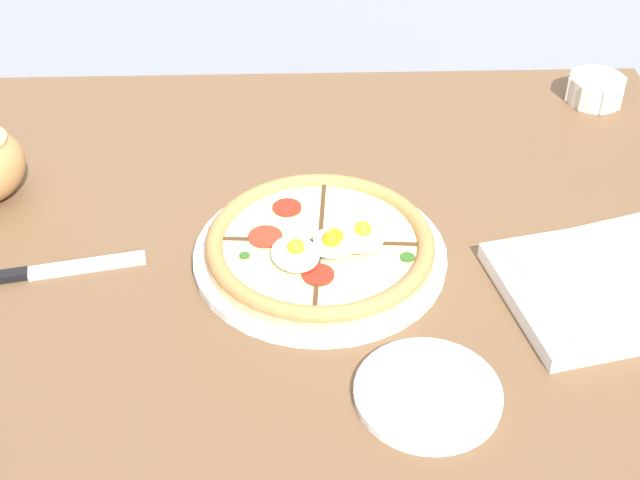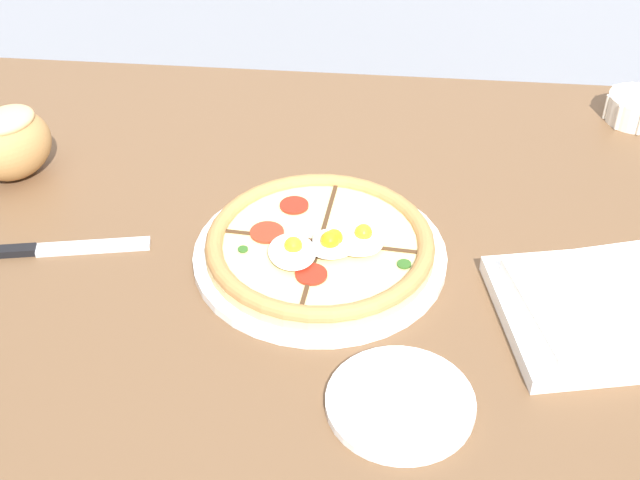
% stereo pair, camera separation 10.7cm
% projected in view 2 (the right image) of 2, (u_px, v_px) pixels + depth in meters
% --- Properties ---
extents(dining_table, '(1.15, 0.91, 0.77)m').
position_uv_depth(dining_table, '(292.00, 313.00, 1.18)').
color(dining_table, brown).
rests_on(dining_table, ground_plane).
extents(pizza, '(0.31, 0.31, 0.05)m').
position_uv_depth(pizza, '(320.00, 247.00, 1.07)').
color(pizza, white).
rests_on(pizza, dining_table).
extents(ramekin_bowl, '(0.09, 0.09, 0.04)m').
position_uv_depth(ramekin_bowl, '(636.00, 107.00, 1.33)').
color(ramekin_bowl, silver).
rests_on(ramekin_bowl, dining_table).
extents(napkin_folded, '(0.27, 0.25, 0.04)m').
position_uv_depth(napkin_folded, '(607.00, 308.00, 1.00)').
color(napkin_folded, white).
rests_on(napkin_folded, dining_table).
extents(bread_piece_near, '(0.13, 0.14, 0.10)m').
position_uv_depth(bread_piece_near, '(12.00, 142.00, 1.20)').
color(bread_piece_near, '#B27F47').
rests_on(bread_piece_near, dining_table).
extents(knife_main, '(0.24, 0.06, 0.01)m').
position_uv_depth(knife_main, '(49.00, 249.00, 1.10)').
color(knife_main, silver).
rests_on(knife_main, dining_table).
extents(side_saucer, '(0.15, 0.15, 0.01)m').
position_uv_depth(side_saucer, '(400.00, 403.00, 0.90)').
color(side_saucer, white).
rests_on(side_saucer, dining_table).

